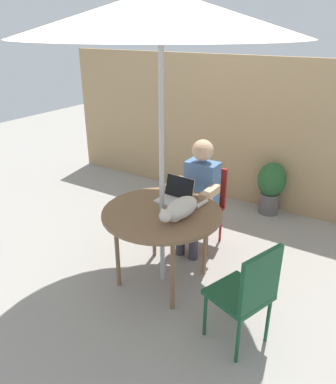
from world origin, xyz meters
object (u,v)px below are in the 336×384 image
(person_seated, at_px, (199,191))
(patio_umbrella, at_px, (161,14))
(chair_occupied, at_px, (205,200))
(potted_plant_near_fence, at_px, (271,185))
(chair_empty, at_px, (248,290))
(cat, at_px, (180,209))
(patio_table, at_px, (162,217))
(laptop, at_px, (176,194))

(person_seated, bearing_deg, patio_umbrella, -90.00)
(chair_occupied, relative_size, potted_plant_near_fence, 1.26)
(potted_plant_near_fence, bearing_deg, chair_occupied, -110.62)
(chair_empty, relative_size, cat, 1.35)
(person_seated, distance_m, potted_plant_near_fence, 1.33)
(patio_table, bearing_deg, potted_plant_near_fence, 78.16)
(laptop, height_order, potted_plant_near_fence, laptop)
(patio_table, bearing_deg, chair_occupied, 90.00)
(patio_table, distance_m, chair_empty, 1.05)
(chair_occupied, distance_m, chair_empty, 1.55)
(person_seated, xyz_separation_m, potted_plant_near_fence, (0.41, 1.24, -0.29))
(laptop, height_order, cat, laptop)
(chair_empty, bearing_deg, chair_occupied, 128.88)
(potted_plant_near_fence, bearing_deg, laptop, -104.11)
(patio_table, height_order, laptop, laptop)
(patio_umbrella, xyz_separation_m, chair_empty, (0.97, -0.35, -1.83))
(patio_umbrella, bearing_deg, patio_table, 0.00)
(chair_empty, xyz_separation_m, cat, (-0.77, 0.32, 0.31))
(patio_umbrella, height_order, cat, patio_umbrella)
(patio_table, xyz_separation_m, chair_empty, (0.97, -0.35, -0.17))
(person_seated, relative_size, laptop, 3.90)
(patio_umbrella, xyz_separation_m, laptop, (-0.01, 0.27, -1.54))
(laptop, distance_m, potted_plant_near_fence, 1.77)
(person_seated, bearing_deg, potted_plant_near_fence, 71.82)
(person_seated, bearing_deg, chair_empty, -47.16)
(patio_table, relative_size, chair_empty, 1.23)
(patio_table, xyz_separation_m, patio_umbrella, (0.00, 0.00, 1.66))
(chair_occupied, bearing_deg, laptop, -91.27)
(chair_empty, relative_size, laptop, 2.82)
(laptop, relative_size, potted_plant_near_fence, 0.45)
(cat, distance_m, potted_plant_near_fence, 2.02)
(person_seated, height_order, potted_plant_near_fence, person_seated)
(person_seated, bearing_deg, chair_occupied, 90.00)
(chair_occupied, bearing_deg, chair_empty, -51.12)
(chair_empty, xyz_separation_m, potted_plant_near_fence, (-0.57, 2.28, -0.12))
(potted_plant_near_fence, bearing_deg, person_seated, -108.18)
(patio_table, bearing_deg, person_seated, 90.00)
(person_seated, relative_size, cat, 1.88)
(patio_table, bearing_deg, cat, -7.07)
(chair_occupied, height_order, cat, cat)
(chair_occupied, height_order, laptop, laptop)
(patio_table, bearing_deg, laptop, 92.77)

